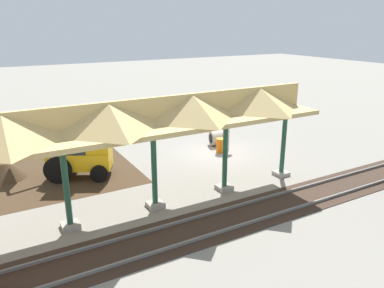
{
  "coord_description": "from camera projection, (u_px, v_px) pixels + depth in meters",
  "views": [
    {
      "loc": [
        12.29,
        18.68,
        7.74
      ],
      "look_at": [
        2.91,
        2.11,
        1.6
      ],
      "focal_mm": 35.0,
      "sensor_mm": 36.0,
      "label": 1
    }
  ],
  "objects": [
    {
      "name": "platform_canopy",
      "position": [
        152.0,
        115.0,
        15.32
      ],
      "size": [
        15.92,
        3.2,
        4.9
      ],
      "color": "#9E998E",
      "rests_on": "ground"
    },
    {
      "name": "dirt_work_zone",
      "position": [
        43.0,
        177.0,
        19.74
      ],
      "size": [
        9.56,
        7.0,
        0.01
      ],
      "primitive_type": "cube",
      "color": "#42301E",
      "rests_on": "ground"
    },
    {
      "name": "traffic_barrel",
      "position": [
        221.0,
        145.0,
        23.47
      ],
      "size": [
        0.56,
        0.56,
        0.9
      ],
      "primitive_type": "cylinder",
      "color": "orange",
      "rests_on": "ground"
    },
    {
      "name": "backhoe",
      "position": [
        77.0,
        154.0,
        19.41
      ],
      "size": [
        5.01,
        3.39,
        2.82
      ],
      "color": "#EAB214",
      "rests_on": "ground"
    },
    {
      "name": "concrete_pipe",
      "position": [
        218.0,
        138.0,
        24.85
      ],
      "size": [
        1.23,
        1.19,
        0.98
      ],
      "color": "#9E9384",
      "rests_on": "ground"
    },
    {
      "name": "stop_sign",
      "position": [
        229.0,
        123.0,
        23.82
      ],
      "size": [
        0.76,
        0.06,
        2.38
      ],
      "color": "gray",
      "rests_on": "ground"
    },
    {
      "name": "dirt_mound",
      "position": [
        5.0,
        178.0,
        19.69
      ],
      "size": [
        4.59,
        4.59,
        2.17
      ],
      "primitive_type": "cone",
      "color": "#42301E",
      "rests_on": "ground"
    },
    {
      "name": "ground_plane",
      "position": [
        216.0,
        152.0,
        23.61
      ],
      "size": [
        120.0,
        120.0,
        0.0
      ],
      "primitive_type": "plane",
      "color": "gray"
    },
    {
      "name": "rail_tracks",
      "position": [
        303.0,
        197.0,
        17.41
      ],
      "size": [
        60.0,
        2.58,
        0.15
      ],
      "color": "slate",
      "rests_on": "ground"
    }
  ]
}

